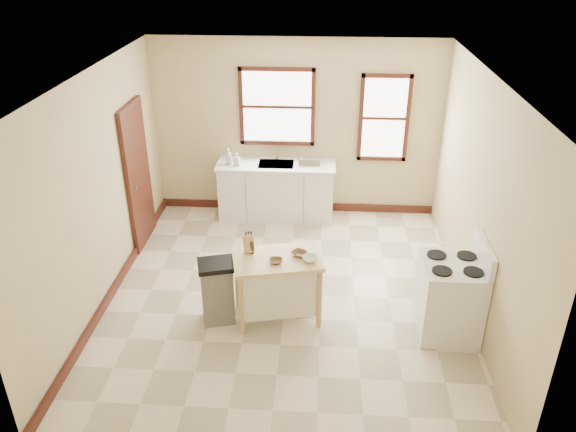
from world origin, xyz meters
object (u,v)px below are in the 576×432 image
object	(u,v)px
trash_bin	(217,292)
gas_stove	(451,288)
soap_bottle_b	(237,159)
dish_rack	(310,162)
bowl_b	(299,254)
soap_bottle_a	(229,156)
pepper_grinder	(252,248)
kitchen_island	(277,288)
knife_block	(249,244)
bowl_c	(310,259)
bowl_a	(276,261)

from	to	relation	value
trash_bin	gas_stove	bearing A→B (deg)	-15.78
gas_stove	soap_bottle_b	bearing A→B (deg)	136.36
trash_bin	gas_stove	world-z (taller)	gas_stove
dish_rack	bowl_b	world-z (taller)	dish_rack
soap_bottle_a	pepper_grinder	size ratio (longest dim) A/B	1.69
pepper_grinder	gas_stove	bearing A→B (deg)	-5.58
kitchen_island	dish_rack	bearing A→B (deg)	71.27
knife_block	trash_bin	world-z (taller)	knife_block
pepper_grinder	bowl_c	bearing A→B (deg)	-10.83
bowl_a	bowl_b	xyz separation A→B (m)	(0.26, 0.18, 0.00)
soap_bottle_a	bowl_c	xyz separation A→B (m)	(1.35, -2.64, -0.20)
knife_block	pepper_grinder	bearing A→B (deg)	-67.10
pepper_grinder	trash_bin	size ratio (longest dim) A/B	0.19
kitchen_island	soap_bottle_a	bearing A→B (deg)	97.99
knife_block	gas_stove	size ratio (longest dim) A/B	0.17
dish_rack	bowl_c	size ratio (longest dim) A/B	2.04
knife_block	bowl_a	xyz separation A→B (m)	(0.34, -0.22, -0.08)
soap_bottle_b	dish_rack	world-z (taller)	soap_bottle_b
soap_bottle_a	dish_rack	bearing A→B (deg)	17.53
soap_bottle_b	kitchen_island	size ratio (longest dim) A/B	0.20
soap_bottle_a	trash_bin	world-z (taller)	soap_bottle_a
dish_rack	bowl_a	size ratio (longest dim) A/B	2.34
soap_bottle_b	kitchen_island	distance (m)	2.74
bowl_c	trash_bin	size ratio (longest dim) A/B	0.22
bowl_a	soap_bottle_b	bearing A→B (deg)	107.35
gas_stove	bowl_c	bearing A→B (deg)	176.69
kitchen_island	bowl_b	bearing A→B (deg)	4.67
bowl_c	soap_bottle_a	bearing A→B (deg)	117.02
gas_stove	dish_rack	bearing A→B (deg)	121.08
soap_bottle_b	bowl_c	world-z (taller)	soap_bottle_b
knife_block	bowl_c	xyz separation A→B (m)	(0.72, -0.16, -0.07)
dish_rack	bowl_b	xyz separation A→B (m)	(-0.05, -2.58, -0.12)
bowl_c	gas_stove	size ratio (longest dim) A/B	0.15
soap_bottle_a	dish_rack	distance (m)	1.26
soap_bottle_a	trash_bin	bearing A→B (deg)	-69.69
trash_bin	pepper_grinder	bearing A→B (deg)	10.60
soap_bottle_a	bowl_c	world-z (taller)	soap_bottle_a
pepper_grinder	bowl_b	distance (m)	0.55
soap_bottle_b	gas_stove	bearing A→B (deg)	-44.24
pepper_grinder	trash_bin	xyz separation A→B (m)	(-0.40, -0.19, -0.50)
knife_block	kitchen_island	bearing A→B (deg)	-49.46
soap_bottle_b	bowl_b	distance (m)	2.70
kitchen_island	bowl_b	world-z (taller)	bowl_b
soap_bottle_a	pepper_grinder	bearing A→B (deg)	-60.43
trash_bin	soap_bottle_a	bearing A→B (deg)	80.44
soap_bottle_b	soap_bottle_a	bearing A→B (deg)	158.25
knife_block	gas_stove	bearing A→B (deg)	-36.42
bowl_b	gas_stove	distance (m)	1.76
bowl_b	pepper_grinder	bearing A→B (deg)	178.99
knife_block	pepper_grinder	size ratio (longest dim) A/B	1.33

